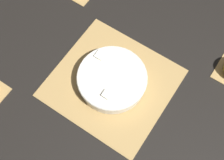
{
  "coord_description": "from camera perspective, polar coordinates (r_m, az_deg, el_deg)",
  "views": [
    {
      "loc": [
        -0.25,
        0.37,
        1.01
      ],
      "look_at": [
        0.0,
        0.0,
        0.03
      ],
      "focal_mm": 50.0,
      "sensor_mm": 36.0,
      "label": 1
    }
  ],
  "objects": [
    {
      "name": "ground_plane",
      "position": [
        1.1,
        -0.0,
        -0.56
      ],
      "size": [
        6.0,
        6.0,
        0.0
      ],
      "primitive_type": "plane",
      "color": "black"
    },
    {
      "name": "bamboo_mat_center",
      "position": [
        1.1,
        -0.0,
        -0.5
      ],
      "size": [
        0.41,
        0.39,
        0.01
      ],
      "color": "#A8844C",
      "rests_on": "ground_plane"
    },
    {
      "name": "fruit_salad_bowl",
      "position": [
        1.07,
        -0.0,
        0.22
      ],
      "size": [
        0.24,
        0.24,
        0.06
      ],
      "color": "silver",
      "rests_on": "bamboo_mat_center"
    }
  ]
}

